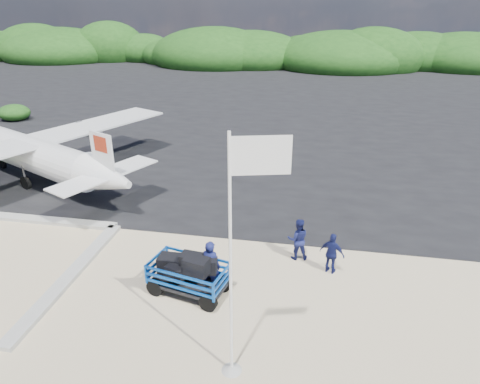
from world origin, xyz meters
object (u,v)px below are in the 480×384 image
(baggage_cart, at_px, (190,292))
(aircraft_large, at_px, (450,116))
(crew_b, at_px, (298,239))
(crew_c, at_px, (332,254))
(crew_a, at_px, (211,266))
(flagpole, at_px, (232,370))

(baggage_cart, xyz_separation_m, aircraft_large, (14.50, 26.03, 0.00))
(crew_b, height_order, crew_c, crew_b)
(baggage_cart, relative_size, crew_a, 1.47)
(baggage_cart, height_order, crew_b, crew_b)
(flagpole, xyz_separation_m, crew_c, (2.57, 4.92, 0.76))
(crew_a, xyz_separation_m, crew_c, (3.91, 1.69, -0.15))
(crew_c, bearing_deg, crew_b, -8.11)
(crew_b, bearing_deg, aircraft_large, -125.94)
(crew_c, bearing_deg, aircraft_large, -90.78)
(baggage_cart, relative_size, flagpole, 0.42)
(flagpole, distance_m, crew_b, 5.83)
(crew_c, bearing_deg, crew_a, 45.14)
(baggage_cart, bearing_deg, crew_b, 52.06)
(flagpole, height_order, aircraft_large, flagpole)
(crew_a, distance_m, crew_b, 3.60)
(crew_a, height_order, aircraft_large, aircraft_large)
(aircraft_large, bearing_deg, crew_c, 92.80)
(crew_a, xyz_separation_m, aircraft_large, (13.85, 25.72, -0.92))
(baggage_cart, height_order, crew_c, crew_c)
(flagpole, height_order, crew_c, flagpole)
(crew_c, distance_m, aircraft_large, 26.01)
(crew_a, bearing_deg, crew_c, -147.38)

